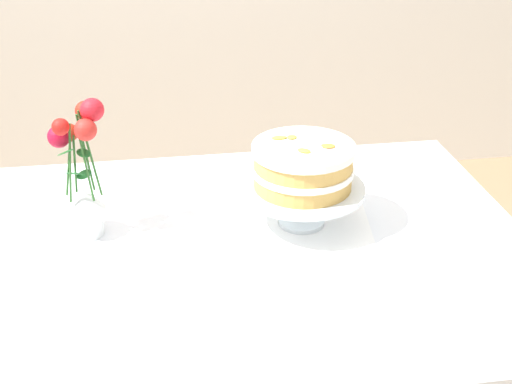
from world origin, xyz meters
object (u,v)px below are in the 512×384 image
at_px(cake_stand, 302,193).
at_px(layer_cake, 303,166).
at_px(dining_table, 225,286).
at_px(flower_vase, 82,177).

bearing_deg(cake_stand, layer_cake, 68.32).
xyz_separation_m(cake_stand, layer_cake, (0.00, 0.00, 0.07)).
xyz_separation_m(dining_table, cake_stand, (0.19, 0.10, 0.17)).
relative_size(dining_table, flower_vase, 4.29).
height_order(cake_stand, layer_cake, layer_cake).
bearing_deg(dining_table, flower_vase, 156.88).
relative_size(cake_stand, flower_vase, 0.89).
height_order(cake_stand, flower_vase, flower_vase).
bearing_deg(cake_stand, dining_table, -153.77).
distance_m(cake_stand, flower_vase, 0.50).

